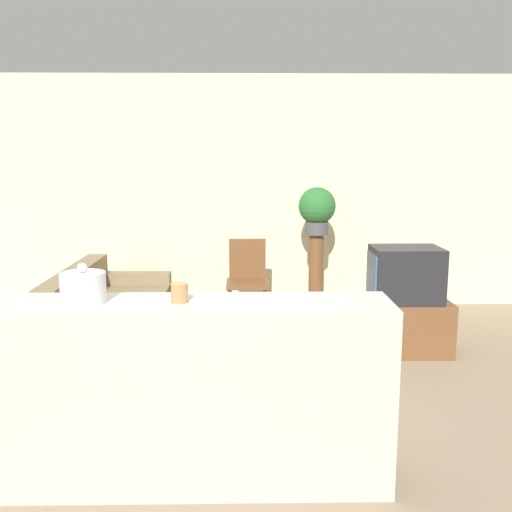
{
  "coord_description": "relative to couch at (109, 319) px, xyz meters",
  "views": [
    {
      "loc": [
        0.35,
        -3.29,
        1.78
      ],
      "look_at": [
        0.44,
        1.99,
        0.85
      ],
      "focal_mm": 40.0,
      "sensor_mm": 36.0,
      "label": 1
    }
  ],
  "objects": [
    {
      "name": "ground_plane",
      "position": [
        0.94,
        -1.89,
        -0.27
      ],
      "size": [
        14.0,
        14.0,
        0.0
      ],
      "primitive_type": "plane",
      "color": "gray"
    },
    {
      "name": "wall_back",
      "position": [
        0.94,
        1.54,
        1.08
      ],
      "size": [
        9.0,
        0.06,
        2.7
      ],
      "color": "beige",
      "rests_on": "ground_plane"
    },
    {
      "name": "couch",
      "position": [
        0.0,
        0.0,
        0.0
      ],
      "size": [
        0.88,
        1.69,
        0.74
      ],
      "color": "#847051",
      "rests_on": "ground_plane"
    },
    {
      "name": "tv_stand",
      "position": [
        2.72,
        -0.2,
        -0.03
      ],
      "size": [
        0.82,
        0.47,
        0.49
      ],
      "color": "brown",
      "rests_on": "ground_plane"
    },
    {
      "name": "television",
      "position": [
        2.72,
        -0.2,
        0.46
      ],
      "size": [
        0.62,
        0.45,
        0.49
      ],
      "color": "#232328",
      "rests_on": "tv_stand"
    },
    {
      "name": "wooden_chair",
      "position": [
        1.3,
        0.79,
        0.23
      ],
      "size": [
        0.44,
        0.44,
        0.89
      ],
      "color": "brown",
      "rests_on": "ground_plane"
    },
    {
      "name": "plant_stand",
      "position": [
        2.06,
        0.96,
        0.2
      ],
      "size": [
        0.16,
        0.16,
        0.94
      ],
      "color": "brown",
      "rests_on": "ground_plane"
    },
    {
      "name": "potted_plant",
      "position": [
        2.06,
        0.96,
        0.95
      ],
      "size": [
        0.4,
        0.4,
        0.51
      ],
      "color": "#4C4C51",
      "rests_on": "plant_stand"
    },
    {
      "name": "foreground_counter",
      "position": [
        0.94,
        -2.27,
        0.24
      ],
      "size": [
        2.25,
        0.44,
        1.02
      ],
      "color": "beige",
      "rests_on": "ground_plane"
    },
    {
      "name": "decorative_bowl",
      "position": [
        0.44,
        -2.27,
        0.83
      ],
      "size": [
        0.23,
        0.23,
        0.21
      ],
      "color": "silver",
      "rests_on": "foreground_counter"
    },
    {
      "name": "candle_jar",
      "position": [
        0.94,
        -2.27,
        0.8
      ],
      "size": [
        0.09,
        0.09,
        0.1
      ],
      "color": "#C6844C",
      "rests_on": "foreground_counter"
    }
  ]
}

